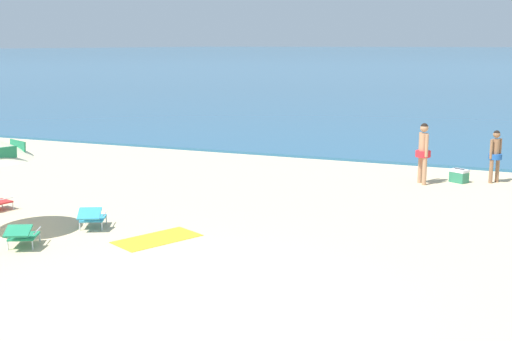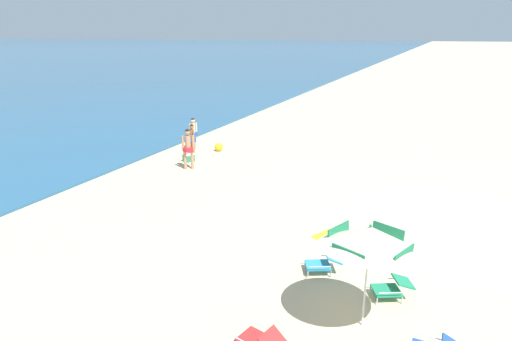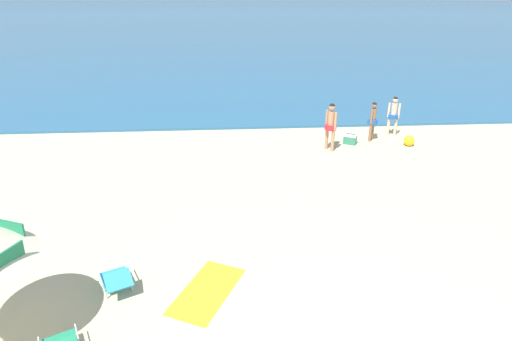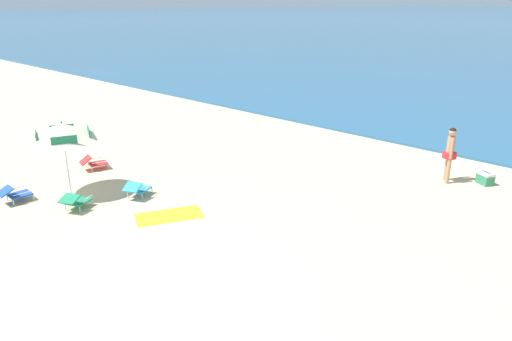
# 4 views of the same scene
# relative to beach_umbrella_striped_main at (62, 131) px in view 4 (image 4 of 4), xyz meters

# --- Properties ---
(ground_plane) EXTENTS (800.00, 800.00, 0.00)m
(ground_plane) POSITION_rel_beach_umbrella_striped_main_xyz_m (5.97, -1.59, -1.99)
(ground_plane) COLOR #D1BA8E
(beach_umbrella_striped_main) EXTENTS (2.13, 2.10, 2.33)m
(beach_umbrella_striped_main) POSITION_rel_beach_umbrella_striped_main_xyz_m (0.00, 0.00, 0.00)
(beach_umbrella_striped_main) COLOR silver
(beach_umbrella_striped_main) RESTS_ON ground
(lounge_chair_under_umbrella) EXTENTS (0.85, 1.02, 0.51)m
(lounge_chair_under_umbrella) POSITION_rel_beach_umbrella_striped_main_xyz_m (1.69, 1.28, -1.71)
(lounge_chair_under_umbrella) COLOR teal
(lounge_chair_under_umbrella) RESTS_ON ground
(lounge_chair_beside_umbrella) EXTENTS (0.74, 1.00, 0.53)m
(lounge_chair_beside_umbrella) POSITION_rel_beach_umbrella_striped_main_xyz_m (-1.56, 1.61, -1.72)
(lounge_chair_beside_umbrella) COLOR red
(lounge_chair_beside_umbrella) RESTS_ON ground
(lounge_chair_facing_sea) EXTENTS (0.59, 0.89, 0.51)m
(lounge_chair_facing_sea) POSITION_rel_beach_umbrella_striped_main_xyz_m (-0.56, -1.42, -1.71)
(lounge_chair_facing_sea) COLOR #1E4799
(lounge_chair_facing_sea) RESTS_ON ground
(lounge_chair_spare_folded) EXTENTS (0.85, 1.00, 0.50)m
(lounge_chair_spare_folded) POSITION_rel_beach_umbrella_striped_main_xyz_m (1.23, -0.44, -1.71)
(lounge_chair_spare_folded) COLOR #1E7F56
(lounge_chair_spare_folded) RESTS_ON ground
(person_standing_beside) EXTENTS (0.44, 0.47, 1.81)m
(person_standing_beside) POSITION_rel_beach_umbrella_striped_main_xyz_m (7.84, 9.02, -0.94)
(person_standing_beside) COLOR tan
(person_standing_beside) RESTS_ON ground
(cooler_box) EXTENTS (0.60, 0.55, 0.43)m
(cooler_box) POSITION_rel_beach_umbrella_striped_main_xyz_m (8.84, 9.66, -1.78)
(cooler_box) COLOR #2D7F5B
(cooler_box) RESTS_ON ground
(beach_towel) EXTENTS (1.60, 2.01, 0.01)m
(beach_towel) POSITION_rel_beach_umbrella_striped_main_xyz_m (3.47, 1.12, -1.98)
(beach_towel) COLOR gold
(beach_towel) RESTS_ON ground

